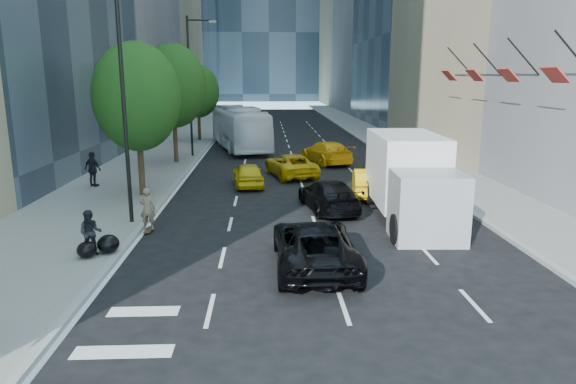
{
  "coord_description": "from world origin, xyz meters",
  "views": [
    {
      "loc": [
        -1.01,
        -16.4,
        5.93
      ],
      "look_at": [
        -0.17,
        2.8,
        1.6
      ],
      "focal_mm": 32.0,
      "sensor_mm": 36.0,
      "label": 1
    }
  ],
  "objects_px": {
    "black_sedan_mercedes": "(329,195)",
    "city_bus": "(239,128)",
    "skateboarder": "(148,212)",
    "box_truck": "(410,178)",
    "black_sedan_lincoln": "(314,245)"
  },
  "relations": [
    {
      "from": "black_sedan_mercedes",
      "to": "city_bus",
      "type": "xyz_separation_m",
      "value": [
        -5.01,
        20.85,
        1.05
      ]
    },
    {
      "from": "skateboarder",
      "to": "city_bus",
      "type": "bearing_deg",
      "value": -94.96
    },
    {
      "from": "black_sedan_lincoln",
      "to": "black_sedan_mercedes",
      "type": "distance_m",
      "value": 7.17
    },
    {
      "from": "skateboarder",
      "to": "city_bus",
      "type": "distance_m",
      "value": 24.04
    },
    {
      "from": "black_sedan_mercedes",
      "to": "box_truck",
      "type": "distance_m",
      "value": 3.8
    },
    {
      "from": "skateboarder",
      "to": "box_truck",
      "type": "distance_m",
      "value": 10.74
    },
    {
      "from": "skateboarder",
      "to": "black_sedan_mercedes",
      "type": "xyz_separation_m",
      "value": [
        7.41,
        3.05,
        -0.13
      ]
    },
    {
      "from": "black_sedan_lincoln",
      "to": "box_truck",
      "type": "xyz_separation_m",
      "value": [
        4.51,
        5.33,
        1.05
      ]
    },
    {
      "from": "black_sedan_mercedes",
      "to": "city_bus",
      "type": "height_order",
      "value": "city_bus"
    },
    {
      "from": "black_sedan_mercedes",
      "to": "city_bus",
      "type": "relative_size",
      "value": 0.38
    },
    {
      "from": "skateboarder",
      "to": "black_sedan_mercedes",
      "type": "height_order",
      "value": "skateboarder"
    },
    {
      "from": "skateboarder",
      "to": "black_sedan_lincoln",
      "type": "xyz_separation_m",
      "value": [
        6.1,
        -4.0,
        -0.09
      ]
    },
    {
      "from": "skateboarder",
      "to": "black_sedan_lincoln",
      "type": "bearing_deg",
      "value": 147.52
    },
    {
      "from": "box_truck",
      "to": "skateboarder",
      "type": "bearing_deg",
      "value": -170.55
    },
    {
      "from": "black_sedan_lincoln",
      "to": "box_truck",
      "type": "relative_size",
      "value": 0.72
    }
  ]
}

